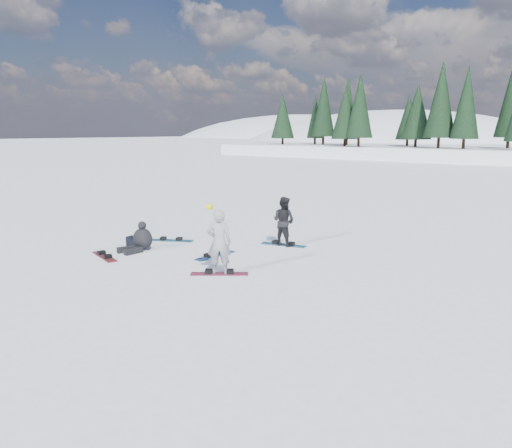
% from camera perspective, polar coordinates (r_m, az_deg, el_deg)
% --- Properties ---
extents(ground, '(420.00, 420.00, 0.00)m').
position_cam_1_polar(ground, '(13.83, -3.07, -4.85)').
color(ground, white).
rests_on(ground, ground).
extents(snowboarder_woman, '(0.75, 0.71, 1.87)m').
position_cam_1_polar(snowboarder_woman, '(12.87, -4.26, -2.04)').
color(snowboarder_woman, '#9F9FA4').
rests_on(snowboarder_woman, ground).
extents(snowboarder_man, '(0.80, 0.64, 1.60)m').
position_cam_1_polar(snowboarder_man, '(16.15, 3.18, 0.32)').
color(snowboarder_man, black).
rests_on(snowboarder_man, ground).
extents(seated_rider, '(0.74, 1.13, 0.91)m').
position_cam_1_polar(seated_rider, '(15.94, -12.99, -1.72)').
color(seated_rider, black).
rests_on(seated_rider, ground).
extents(gear_bag, '(0.50, 0.38, 0.30)m').
position_cam_1_polar(gear_bag, '(16.68, -13.75, -1.92)').
color(gear_bag, black).
rests_on(gear_bag, ground).
extents(snowboard_woman, '(1.34, 1.16, 0.03)m').
position_cam_1_polar(snowboard_woman, '(13.09, -4.19, -5.70)').
color(snowboard_woman, maroon).
rests_on(snowboard_woman, ground).
extents(snowboard_man, '(1.52, 0.65, 0.03)m').
position_cam_1_polar(snowboard_man, '(16.30, 3.15, -2.40)').
color(snowboard_man, '#185E85').
rests_on(snowboard_man, ground).
extents(snowboard_loose_b, '(1.52, 0.69, 0.03)m').
position_cam_1_polar(snowboard_loose_b, '(15.46, -16.93, -3.58)').
color(snowboard_loose_b, maroon).
rests_on(snowboard_loose_b, ground).
extents(snowboard_loose_a, '(0.29, 1.50, 0.03)m').
position_cam_1_polar(snowboard_loose_a, '(14.95, -4.71, -3.62)').
color(snowboard_loose_a, '#1C549E').
rests_on(snowboard_loose_a, ground).
extents(snowboard_loose_c, '(1.43, 1.00, 0.03)m').
position_cam_1_polar(snowboard_loose_c, '(17.17, -9.66, -1.87)').
color(snowboard_loose_c, '#166679').
rests_on(snowboard_loose_c, ground).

